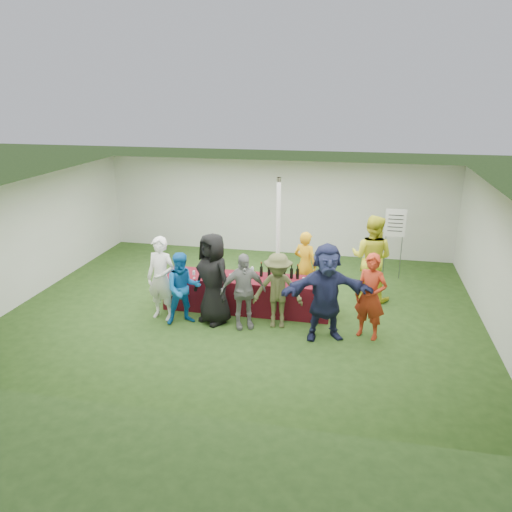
% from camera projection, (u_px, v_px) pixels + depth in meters
% --- Properties ---
extents(ground, '(60.00, 60.00, 0.00)m').
position_uv_depth(ground, '(247.00, 306.00, 11.15)').
color(ground, '#284719').
rests_on(ground, ground).
extents(tent, '(10.00, 10.00, 10.00)m').
position_uv_depth(tent, '(278.00, 235.00, 11.74)').
color(tent, white).
rests_on(tent, ground).
extents(serving_table, '(3.60, 0.80, 0.75)m').
position_uv_depth(serving_table, '(247.00, 293.00, 10.86)').
color(serving_table, '#5B0E14').
rests_on(serving_table, ground).
extents(wine_bottles, '(0.86, 0.15, 0.32)m').
position_uv_depth(wine_bottles, '(280.00, 272.00, 10.70)').
color(wine_bottles, black).
rests_on(wine_bottles, serving_table).
extents(wine_glasses, '(2.77, 0.17, 0.16)m').
position_uv_depth(wine_glasses, '(223.00, 275.00, 10.56)').
color(wine_glasses, silver).
rests_on(wine_glasses, serving_table).
extents(water_bottle, '(0.07, 0.07, 0.23)m').
position_uv_depth(water_bottle, '(252.00, 272.00, 10.76)').
color(water_bottle, silver).
rests_on(water_bottle, serving_table).
extents(bar_towel, '(0.25, 0.18, 0.03)m').
position_uv_depth(bar_towel, '(322.00, 281.00, 10.47)').
color(bar_towel, white).
rests_on(bar_towel, serving_table).
extents(dump_bucket, '(0.26, 0.26, 0.18)m').
position_uv_depth(dump_bucket, '(324.00, 283.00, 10.19)').
color(dump_bucket, slate).
rests_on(dump_bucket, serving_table).
extents(wine_list_sign, '(0.50, 0.03, 1.80)m').
position_uv_depth(wine_list_sign, '(395.00, 228.00, 12.40)').
color(wine_list_sign, slate).
rests_on(wine_list_sign, ground).
extents(staff_pourer, '(0.68, 0.58, 1.58)m').
position_uv_depth(staff_pourer, '(305.00, 265.00, 11.39)').
color(staff_pourer, orange).
rests_on(staff_pourer, ground).
extents(staff_back, '(1.14, 1.00, 1.97)m').
position_uv_depth(staff_back, '(371.00, 258.00, 11.26)').
color(staff_back, gold).
rests_on(staff_back, ground).
extents(customer_0, '(0.71, 0.53, 1.77)m').
position_uv_depth(customer_0, '(161.00, 278.00, 10.30)').
color(customer_0, white).
rests_on(customer_0, ground).
extents(customer_1, '(0.92, 0.86, 1.52)m').
position_uv_depth(customer_1, '(183.00, 289.00, 10.12)').
color(customer_1, '#1161B3').
rests_on(customer_1, ground).
extents(customer_2, '(1.11, 1.01, 1.90)m').
position_uv_depth(customer_2, '(213.00, 279.00, 10.11)').
color(customer_2, black).
rests_on(customer_2, ground).
extents(customer_3, '(0.99, 0.72, 1.57)m').
position_uv_depth(customer_3, '(243.00, 291.00, 9.93)').
color(customer_3, gray).
rests_on(customer_3, ground).
extents(customer_4, '(1.06, 0.67, 1.56)m').
position_uv_depth(customer_4, '(278.00, 291.00, 9.95)').
color(customer_4, '#4C4E2A').
rests_on(customer_4, ground).
extents(customer_5, '(1.85, 1.05, 1.91)m').
position_uv_depth(customer_5, '(326.00, 292.00, 9.43)').
color(customer_5, '#1E2346').
rests_on(customer_5, ground).
extents(customer_6, '(0.73, 0.61, 1.70)m').
position_uv_depth(customer_6, '(371.00, 297.00, 9.50)').
color(customer_6, '#A72C15').
rests_on(customer_6, ground).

